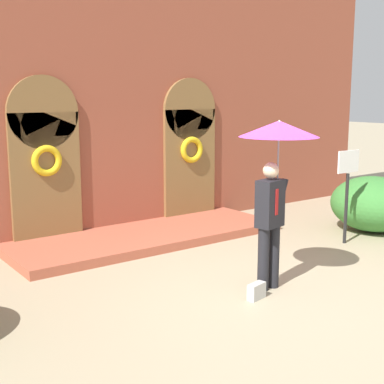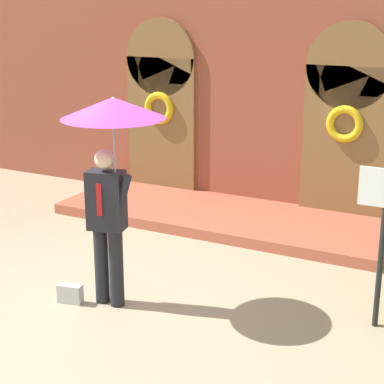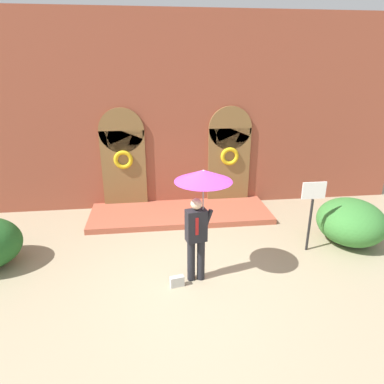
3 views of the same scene
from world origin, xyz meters
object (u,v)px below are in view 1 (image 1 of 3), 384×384
Objects in this scene: sign_post at (348,181)px; shrub_right at (373,204)px; handbag at (256,291)px; person_with_umbrella at (277,154)px.

sign_post is 1.37m from shrub_right.
shrub_right is (1.20, 0.26, -0.61)m from sign_post.
sign_post is (3.21, 1.05, 1.05)m from handbag.
person_with_umbrella is at bearing -164.12° from shrub_right.
person_with_umbrella is 1.36× the size of shrub_right.
person_with_umbrella reaches higher than handbag.
shrub_right is (4.41, 1.31, 0.44)m from handbag.
person_with_umbrella is at bearing 10.04° from handbag.
shrub_right reaches higher than handbag.
sign_post is at bearing -167.94° from shrub_right.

